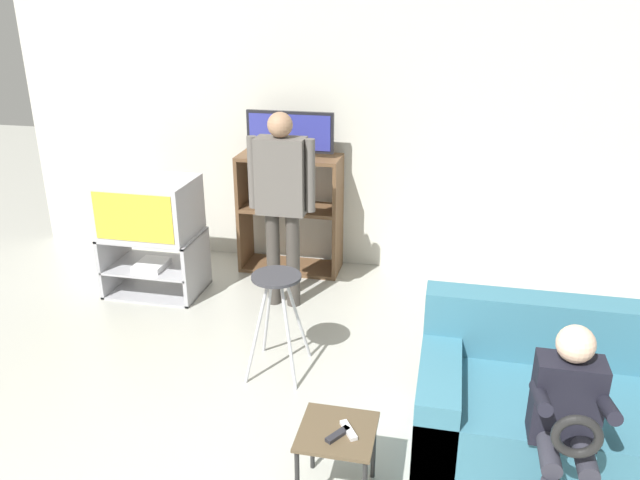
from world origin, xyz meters
name	(u,v)px	position (x,y,z in m)	size (l,w,h in m)	color
wall_back	(356,127)	(0.00, 3.82, 1.30)	(6.40, 0.06, 2.60)	beige
tv_stand	(155,263)	(-1.55, 2.85, 0.26)	(0.79, 0.53, 0.52)	#A8A8AD
television_main	(149,207)	(-1.56, 2.86, 0.76)	(0.75, 0.56, 0.47)	#B2B2B7
media_shelf	(290,213)	(-0.54, 3.56, 0.55)	(0.91, 0.39, 1.08)	brown
television_flat	(290,135)	(-0.52, 3.53, 1.26)	(0.77, 0.20, 0.39)	black
folding_stool	(277,296)	(-0.19, 1.90, 0.56)	(0.37, 0.43, 0.71)	#B7B7BC
snack_table	(337,440)	(0.41, 0.86, 0.34)	(0.38, 0.38, 0.40)	brown
remote_control_black	(338,435)	(0.42, 0.82, 0.41)	(0.04, 0.14, 0.02)	#232328
remote_control_white	(349,430)	(0.46, 0.86, 0.41)	(0.04, 0.14, 0.02)	silver
couch	(600,419)	(1.73, 1.38, 0.29)	(1.92, 0.88, 0.83)	teal
person_standing_adult	(282,193)	(-0.42, 2.85, 0.96)	(0.53, 0.20, 1.58)	#3D3833
person_seated_child	(567,418)	(1.45, 0.88, 0.62)	(0.33, 0.43, 1.04)	#2D2D38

